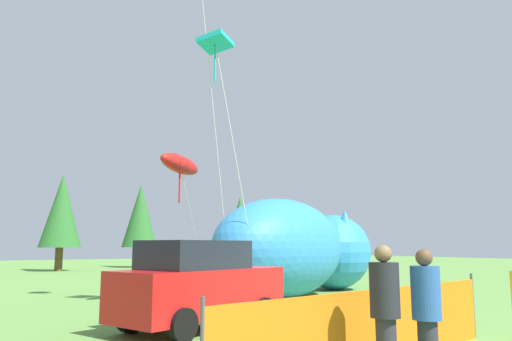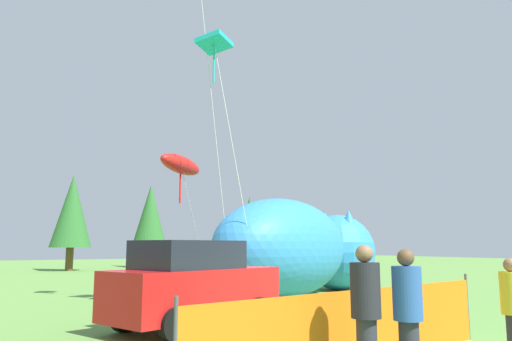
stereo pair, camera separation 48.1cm
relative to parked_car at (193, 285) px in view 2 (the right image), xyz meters
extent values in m
plane|color=#609342|center=(2.52, -1.02, -0.98)|extent=(120.00, 120.00, 0.00)
cube|color=red|center=(0.04, 0.02, -0.17)|extent=(4.41, 2.92, 1.06)
cube|color=#1E232D|center=(-0.15, -0.05, 0.68)|extent=(2.63, 2.19, 0.63)
cylinder|color=black|center=(0.97, 1.20, -0.65)|extent=(0.70, 0.44, 0.66)
cylinder|color=black|center=(1.51, -0.33, -0.65)|extent=(0.70, 0.44, 0.66)
cylinder|color=black|center=(-1.42, 0.36, -0.65)|extent=(0.70, 0.44, 0.66)
cylinder|color=black|center=(-0.88, -1.17, -0.65)|extent=(0.70, 0.44, 0.66)
cube|color=#267F33|center=(5.38, -2.34, -0.57)|extent=(0.73, 0.73, 0.03)
cube|color=#267F33|center=(5.58, -2.19, -0.34)|extent=(0.33, 0.41, 0.47)
cylinder|color=#A5A5AD|center=(5.34, -2.65, -0.77)|extent=(0.02, 0.02, 0.41)
cylinder|color=#A5A5AD|center=(5.07, -2.31, -0.77)|extent=(0.02, 0.02, 0.41)
cylinder|color=#A5A5AD|center=(5.69, -2.38, -0.77)|extent=(0.02, 0.02, 0.41)
cylinder|color=#A5A5AD|center=(5.42, -2.04, -0.77)|extent=(0.02, 0.02, 0.41)
ellipsoid|color=#338CD8|center=(5.19, 4.30, 0.78)|extent=(7.60, 6.06, 3.51)
ellipsoid|color=white|center=(5.19, 4.30, -0.01)|extent=(5.03, 4.23, 1.58)
sphere|color=#338CD8|center=(9.19, 6.20, 0.60)|extent=(3.16, 3.16, 3.16)
cone|color=#338CD8|center=(9.19, 6.99, 1.87)|extent=(0.88, 0.88, 0.95)
cone|color=#338CD8|center=(9.19, 5.41, 1.87)|extent=(0.88, 0.88, 0.95)
cube|color=orange|center=(1.00, -4.51, -0.39)|extent=(6.74, 1.36, 1.17)
cylinder|color=#4C4C51|center=(4.37, -3.85, -0.33)|extent=(0.05, 0.05, 1.29)
cylinder|color=#2D59A5|center=(0.73, -5.74, 0.24)|extent=(0.40, 0.40, 0.72)
sphere|color=brown|center=(0.73, -5.74, 0.72)|extent=(0.23, 0.23, 0.23)
cylinder|color=#26262D|center=(0.26, -5.43, 0.28)|extent=(0.41, 0.41, 0.74)
sphere|color=#8C6647|center=(0.26, -5.43, 0.77)|extent=(0.24, 0.24, 0.24)
cylinder|color=yellow|center=(3.02, -5.75, 0.14)|extent=(0.36, 0.36, 0.66)
sphere|color=#8C6647|center=(3.02, -5.75, 0.58)|extent=(0.21, 0.21, 0.21)
cylinder|color=silver|center=(2.51, 2.67, 3.10)|extent=(1.52, 0.41, 8.17)
cube|color=#19B2B2|center=(1.76, 2.86, 7.19)|extent=(1.25, 1.25, 0.42)
cylinder|color=#19B2B2|center=(1.76, 2.86, 6.49)|extent=(0.06, 0.06, 1.20)
cylinder|color=silver|center=(2.22, 3.69, 4.56)|extent=(1.94, 1.05, 11.09)
cylinder|color=silver|center=(2.54, 5.83, 1.30)|extent=(2.01, 1.78, 4.57)
ellipsoid|color=red|center=(1.55, 4.95, 3.58)|extent=(2.25, 1.89, 0.82)
cylinder|color=red|center=(1.55, 4.95, 2.88)|extent=(0.06, 0.06, 1.20)
cylinder|color=brown|center=(9.05, 31.51, -0.13)|extent=(0.54, 0.54, 1.69)
cone|color=#2D6B2D|center=(9.05, 31.51, 3.43)|extent=(2.98, 2.98, 5.42)
cylinder|color=brown|center=(2.08, 28.59, -0.13)|extent=(0.54, 0.54, 1.70)
cone|color=#2D6B2D|center=(2.08, 28.59, 3.45)|extent=(3.00, 3.00, 5.45)
cylinder|color=brown|center=(18.05, 29.88, -0.22)|extent=(0.49, 0.49, 1.52)
cone|color=#2D6B2D|center=(18.05, 29.88, 2.97)|extent=(2.67, 2.67, 4.86)
camera|label=1|loc=(-4.90, -10.49, 0.89)|focal=35.00mm
camera|label=2|loc=(-4.49, -10.73, 0.89)|focal=35.00mm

